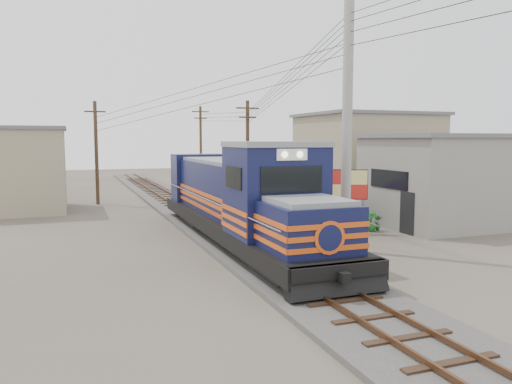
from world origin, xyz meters
name	(u,v)px	position (x,y,z in m)	size (l,w,h in m)	color
ground	(259,255)	(0.00, 0.00, 0.00)	(120.00, 120.00, 0.00)	#473F35
ballast	(197,216)	(0.00, 10.00, 0.08)	(3.60, 70.00, 0.16)	#595651
track	(197,213)	(0.00, 10.00, 0.26)	(1.15, 70.00, 0.12)	#51331E
locomotive	(240,201)	(0.00, 2.26, 1.82)	(3.13, 17.02, 4.22)	black
utility_pole_main	(347,125)	(3.50, -0.50, 5.00)	(0.40, 0.40, 10.00)	#9E9B93
wooden_pole_mid	(248,151)	(4.50, 14.00, 3.68)	(1.60, 0.24, 7.00)	#4C3826
wooden_pole_far	(201,145)	(4.80, 28.00, 3.93)	(1.60, 0.24, 7.50)	#4C3826
wooden_pole_left	(96,151)	(-5.00, 18.00, 3.68)	(1.60, 0.24, 7.00)	#4C3826
power_lines	(199,80)	(-0.14, 8.49, 7.56)	(9.65, 19.00, 3.30)	black
shophouse_front	(446,180)	(11.50, 3.00, 2.36)	(7.35, 6.30, 4.70)	gray
shophouse_mid	(366,159)	(12.50, 12.00, 3.11)	(8.40, 7.35, 6.20)	gray
shophouse_back	(287,166)	(11.00, 22.00, 2.11)	(6.30, 6.30, 4.20)	gray
shophouse_left	(13,169)	(-10.00, 16.00, 2.61)	(6.30, 6.30, 5.20)	gray
billboard	(347,186)	(5.49, 2.77, 2.22)	(1.83, 0.93, 3.03)	#99999E
market_umbrella	(336,186)	(6.07, 4.79, 2.03)	(2.23, 2.23, 2.31)	black
vendor	(322,207)	(5.63, 5.46, 0.91)	(0.66, 0.43, 1.82)	black
plant_nursery	(337,219)	(5.63, 3.91, 0.50)	(3.51, 3.41, 1.13)	#1D6523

